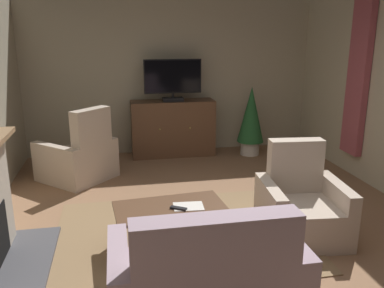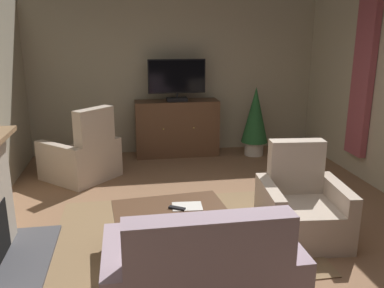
{
  "view_description": "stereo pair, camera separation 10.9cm",
  "coord_description": "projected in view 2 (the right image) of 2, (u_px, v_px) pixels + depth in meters",
  "views": [
    {
      "loc": [
        -1.02,
        -3.84,
        2.16
      ],
      "look_at": [
        -0.21,
        0.37,
        0.97
      ],
      "focal_mm": 37.99,
      "sensor_mm": 36.0,
      "label": 1
    },
    {
      "loc": [
        -0.91,
        -3.86,
        2.16
      ],
      "look_at": [
        -0.21,
        0.37,
        0.97
      ],
      "focal_mm": 37.99,
      "sensor_mm": 36.0,
      "label": 2
    }
  ],
  "objects": [
    {
      "name": "television",
      "position": [
        177.0,
        79.0,
        6.98
      ],
      "size": [
        0.99,
        0.2,
        0.72
      ],
      "color": "black",
      "rests_on": "tv_cabinet"
    },
    {
      "name": "sofa_floral",
      "position": [
        202.0,
        282.0,
        3.08
      ],
      "size": [
        1.46,
        0.85,
        0.99
      ],
      "color": "#AD93A3",
      "rests_on": "ground_plane"
    },
    {
      "name": "wall_back",
      "position": [
        175.0,
        77.0,
        7.37
      ],
      "size": [
        5.76,
        0.1,
        2.73
      ],
      "primitive_type": "cube",
      "color": "#B2A88E",
      "rests_on": "ground_plane"
    },
    {
      "name": "armchair_by_fireplace",
      "position": [
        83.0,
        157.0,
        6.13
      ],
      "size": [
        1.27,
        1.27,
        1.11
      ],
      "color": "#C6B29E",
      "rests_on": "ground_plane"
    },
    {
      "name": "rug_central",
      "position": [
        180.0,
        234.0,
        4.48
      ],
      "size": [
        2.7,
        2.11,
        0.01
      ],
      "primitive_type": "cube",
      "color": "#8E704C",
      "rests_on": "ground_plane"
    },
    {
      "name": "tv_cabinet",
      "position": [
        177.0,
        129.0,
        7.27
      ],
      "size": [
        1.47,
        0.49,
        0.99
      ],
      "color": "#402A1C",
      "rests_on": "ground_plane"
    },
    {
      "name": "curtain_panel_far",
      "position": [
        363.0,
        78.0,
        5.91
      ],
      "size": [
        0.1,
        0.44,
        2.3
      ],
      "primitive_type": "cube",
      "color": "#A34C56"
    },
    {
      "name": "tv_remote",
      "position": [
        177.0,
        208.0,
        4.03
      ],
      "size": [
        0.17,
        0.13,
        0.02
      ],
      "primitive_type": "cube",
      "rotation": [
        0.0,
        0.0,
        2.58
      ],
      "color": "black",
      "rests_on": "coffee_table"
    },
    {
      "name": "armchair_in_far_corner",
      "position": [
        301.0,
        209.0,
        4.37
      ],
      "size": [
        0.94,
        0.9,
        1.02
      ],
      "color": "#C6B29E",
      "rests_on": "ground_plane"
    },
    {
      "name": "potted_plant_small_fern_corner",
      "position": [
        255.0,
        119.0,
        7.21
      ],
      "size": [
        0.47,
        0.47,
        1.24
      ],
      "color": "beige",
      "rests_on": "ground_plane"
    },
    {
      "name": "folded_newspaper",
      "position": [
        187.0,
        206.0,
        4.09
      ],
      "size": [
        0.32,
        0.24,
        0.01
      ],
      "primitive_type": "cube",
      "rotation": [
        0.0,
        0.0,
        -0.07
      ],
      "color": "silver",
      "rests_on": "coffee_table"
    },
    {
      "name": "coffee_table",
      "position": [
        169.0,
        211.0,
        4.11
      ],
      "size": [
        1.16,
        0.69,
        0.46
      ],
      "color": "brown",
      "rests_on": "ground_plane"
    },
    {
      "name": "ground_plane",
      "position": [
        217.0,
        241.0,
        4.39
      ],
      "size": [
        5.76,
        7.54,
        0.04
      ],
      "primitive_type": "cube",
      "color": "#936B4C"
    }
  ]
}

